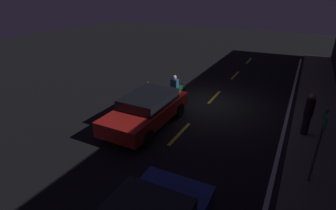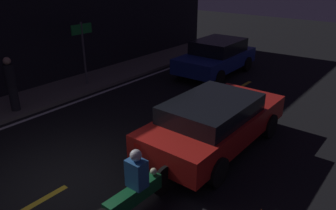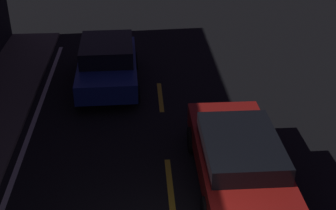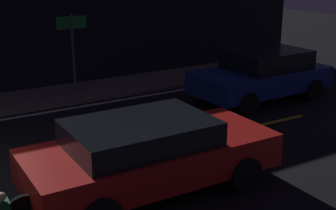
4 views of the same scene
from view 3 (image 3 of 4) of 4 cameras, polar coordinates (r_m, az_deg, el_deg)
lane_dash_d at (r=11.36m, az=0.23°, el=-9.59°), size 2.00×0.14×0.01m
lane_dash_e at (r=15.14m, az=-0.93°, el=1.00°), size 2.00×0.14×0.01m
taxi_red at (r=11.07m, az=8.56°, el=-6.27°), size 4.53×2.04×1.38m
sedan_blue at (r=15.78m, az=-7.39°, el=5.12°), size 4.17×2.11×1.48m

